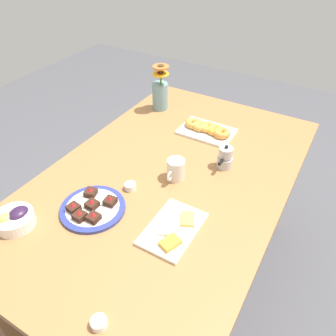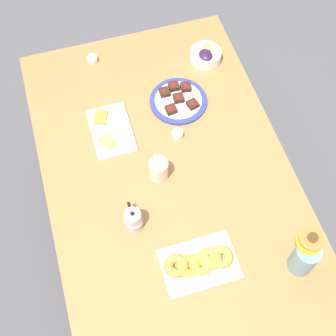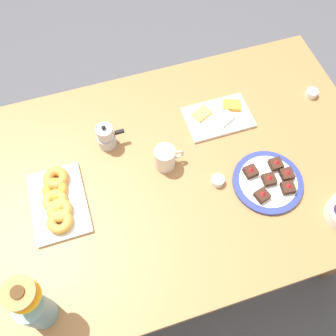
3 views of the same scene
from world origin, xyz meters
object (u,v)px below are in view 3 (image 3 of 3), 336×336
Objects in this scene: dining_table at (168,183)px; moka_pot at (106,137)px; croissant_platter at (58,200)px; flower_vase at (35,309)px; dessert_plate at (268,181)px; cheese_platter at (219,116)px; jam_cup_honey at (218,180)px; coffee_mug at (165,158)px; jam_cup_berry at (312,93)px.

dining_table is 13.45× the size of moka_pot.
croissant_platter is 1.04× the size of flower_vase.
croissant_platter is at bearing 168.41° from dessert_plate.
cheese_platter is at bearing 34.11° from flower_vase.
dessert_plate is at bearing -23.82° from dining_table.
dining_table is 0.21m from jam_cup_honey.
cheese_platter is (0.27, 0.14, -0.04)m from coffee_mug.
dessert_plate is at bearing -78.46° from cheese_platter.
croissant_platter is (-0.67, -0.17, 0.01)m from cheese_platter.
jam_cup_honey is 0.58m from jam_cup_berry.
jam_cup_honey is (0.16, -0.09, 0.10)m from dining_table.
dessert_plate reaches higher than dining_table.
moka_pot reaches higher than dining_table.
moka_pot is (0.22, 0.19, 0.03)m from croissant_platter.
dessert_plate is 0.95× the size of flower_vase.
coffee_mug is 0.21m from jam_cup_honey.
dessert_plate is at bearing -18.16° from jam_cup_honey.
croissant_platter reaches higher than jam_cup_honey.
croissant_platter is 0.76m from dessert_plate.
flower_vase is at bearing -142.78° from coffee_mug.
moka_pot is at bearing 133.59° from dining_table.
jam_cup_honey is 0.18× the size of flower_vase.
croissant_platter is at bearing -165.48° from cheese_platter.
moka_pot is (-0.18, 0.19, 0.13)m from dining_table.
jam_cup_berry is 0.47m from dessert_plate.
jam_cup_berry is (1.08, 0.17, -0.01)m from croissant_platter.
moka_pot is at bearing 178.50° from jam_cup_berry.
cheese_platter is at bearing 33.52° from dining_table.
coffee_mug is 2.34× the size of jam_cup_berry.
croissant_platter is 0.57m from jam_cup_honey.
croissant_platter is 0.38m from flower_vase.
croissant_platter is 0.29m from moka_pot.
coffee_mug is at bearing -152.54° from cheese_platter.
cheese_platter is (0.27, 0.18, 0.10)m from dining_table.
croissant_platter is 1.09× the size of dessert_plate.
moka_pot is (-0.52, 0.34, 0.04)m from dessert_plate.
jam_cup_honey is 0.40× the size of moka_pot.
jam_cup_berry is at bearing 23.60° from flower_vase.
moka_pot is at bearing 58.78° from flower_vase.
croissant_platter is (-0.41, -0.04, -0.03)m from coffee_mug.
dessert_plate is (-0.34, -0.32, -0.00)m from jam_cup_berry.
jam_cup_honey is at bearing -9.48° from croissant_platter.
cheese_platter is 0.93× the size of croissant_platter.
flower_vase is at bearing -156.40° from jam_cup_berry.
coffee_mug is at bearing 87.99° from dining_table.
moka_pot is at bearing 178.27° from cheese_platter.
jam_cup_honey is 0.72m from flower_vase.
croissant_platter reaches higher than jam_cup_berry.
croissant_platter is at bearing 179.48° from dining_table.
flower_vase is at bearing -166.58° from dessert_plate.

